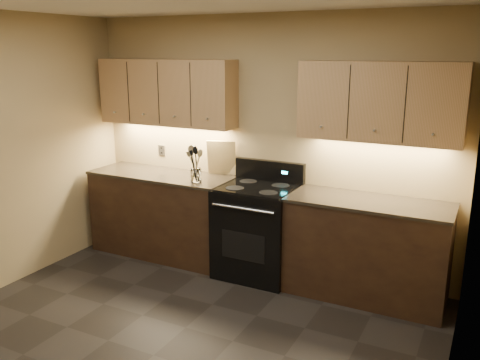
# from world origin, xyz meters

# --- Properties ---
(floor) EXTENTS (4.00, 4.00, 0.00)m
(floor) POSITION_xyz_m (0.00, 0.00, 0.00)
(floor) COLOR black
(floor) RESTS_ON ground
(wall_back) EXTENTS (4.00, 0.04, 2.60)m
(wall_back) POSITION_xyz_m (0.00, 2.00, 1.30)
(wall_back) COLOR tan
(wall_back) RESTS_ON ground
(wall_right) EXTENTS (0.04, 4.00, 2.60)m
(wall_right) POSITION_xyz_m (2.00, 0.00, 1.30)
(wall_right) COLOR tan
(wall_right) RESTS_ON ground
(counter_left) EXTENTS (1.62, 0.62, 0.93)m
(counter_left) POSITION_xyz_m (-1.10, 1.70, 0.47)
(counter_left) COLOR black
(counter_left) RESTS_ON ground
(counter_right) EXTENTS (1.46, 0.62, 0.93)m
(counter_right) POSITION_xyz_m (1.18, 1.70, 0.47)
(counter_right) COLOR black
(counter_right) RESTS_ON ground
(stove) EXTENTS (0.76, 0.68, 1.14)m
(stove) POSITION_xyz_m (0.08, 1.68, 0.48)
(stove) COLOR black
(stove) RESTS_ON ground
(upper_cab_left) EXTENTS (1.60, 0.30, 0.70)m
(upper_cab_left) POSITION_xyz_m (-1.10, 1.85, 1.80)
(upper_cab_left) COLOR #AC7F56
(upper_cab_left) RESTS_ON wall_back
(upper_cab_right) EXTENTS (1.44, 0.30, 0.70)m
(upper_cab_right) POSITION_xyz_m (1.18, 1.85, 1.80)
(upper_cab_right) COLOR #AC7F56
(upper_cab_right) RESTS_ON wall_back
(outlet_plate) EXTENTS (0.08, 0.01, 0.12)m
(outlet_plate) POSITION_xyz_m (-1.30, 1.99, 1.12)
(outlet_plate) COLOR #B2B5BA
(outlet_plate) RESTS_ON wall_back
(utensil_crock) EXTENTS (0.12, 0.12, 0.14)m
(utensil_crock) POSITION_xyz_m (-0.57, 1.56, 0.99)
(utensil_crock) COLOR white
(utensil_crock) RESTS_ON counter_left
(cutting_board) EXTENTS (0.33, 0.20, 0.39)m
(cutting_board) POSITION_xyz_m (-0.48, 1.95, 1.12)
(cutting_board) COLOR tan
(cutting_board) RESTS_ON counter_left
(wooden_spoon) EXTENTS (0.15, 0.09, 0.33)m
(wooden_spoon) POSITION_xyz_m (-0.60, 1.56, 1.11)
(wooden_spoon) COLOR tan
(wooden_spoon) RESTS_ON utensil_crock
(black_spoon) EXTENTS (0.07, 0.09, 0.35)m
(black_spoon) POSITION_xyz_m (-0.57, 1.59, 1.12)
(black_spoon) COLOR black
(black_spoon) RESTS_ON utensil_crock
(black_turner) EXTENTS (0.17, 0.11, 0.34)m
(black_turner) POSITION_xyz_m (-0.55, 1.54, 1.11)
(black_turner) COLOR black
(black_turner) RESTS_ON utensil_crock
(steel_spatula) EXTENTS (0.19, 0.15, 0.36)m
(steel_spatula) POSITION_xyz_m (-0.53, 1.57, 1.11)
(steel_spatula) COLOR silver
(steel_spatula) RESTS_ON utensil_crock
(steel_skimmer) EXTENTS (0.19, 0.15, 0.37)m
(steel_skimmer) POSITION_xyz_m (-0.54, 1.54, 1.12)
(steel_skimmer) COLOR silver
(steel_skimmer) RESTS_ON utensil_crock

